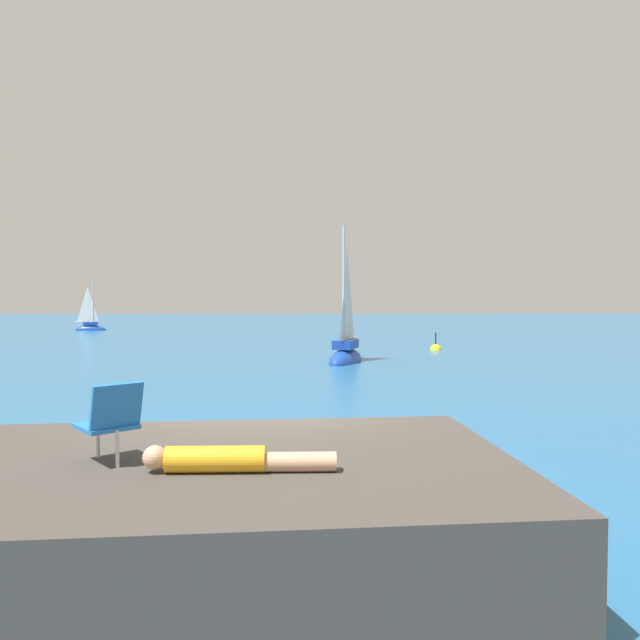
{
  "coord_description": "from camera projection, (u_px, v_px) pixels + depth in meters",
  "views": [
    {
      "loc": [
        0.51,
        -8.77,
        2.66
      ],
      "look_at": [
        1.32,
        11.91,
        1.81
      ],
      "focal_mm": 33.81,
      "sensor_mm": 36.0,
      "label": 1
    }
  ],
  "objects": [
    {
      "name": "sailboat_far",
      "position": [
        90.0,
        327.0,
        45.97
      ],
      "size": [
        2.36,
        1.09,
        4.3
      ],
      "rotation": [
        0.0,
        0.0,
        0.14
      ],
      "color": "#193D99",
      "rests_on": "ground"
    },
    {
      "name": "person_sunbather",
      "position": [
        230.0,
        460.0,
        5.48
      ],
      "size": [
        1.76,
        0.25,
        0.25
      ],
      "rotation": [
        0.0,
        0.0,
        6.27
      ],
      "color": "gold",
      "rests_on": "shore_ledge"
    },
    {
      "name": "shore_ledge",
      "position": [
        204.0,
        512.0,
        5.93
      ],
      "size": [
        6.32,
        4.07,
        1.05
      ],
      "primitive_type": "cube",
      "rotation": [
        0.0,
        0.0,
        0.06
      ],
      "color": "#423D38",
      "rests_on": "ground"
    },
    {
      "name": "boulder_inland",
      "position": [
        311.0,
        501.0,
        7.76
      ],
      "size": [
        1.11,
        1.13,
        0.7
      ],
      "primitive_type": "cube",
      "rotation": [
        -0.2,
        -0.12,
        2.57
      ],
      "color": "#383D3A",
      "rests_on": "ground"
    },
    {
      "name": "beach_chair",
      "position": [
        111.0,
        418.0,
        5.72
      ],
      "size": [
        0.75,
        0.76,
        0.8
      ],
      "rotation": [
        0.0,
        0.0,
        2.26
      ],
      "color": "blue",
      "rests_on": "shore_ledge"
    },
    {
      "name": "ground_plane",
      "position": [
        262.0,
        476.0,
        8.84
      ],
      "size": [
        160.0,
        160.0,
        0.0
      ],
      "primitive_type": "plane",
      "color": "#236093"
    },
    {
      "name": "sailboat_near",
      "position": [
        346.0,
        354.0,
        24.07
      ],
      "size": [
        2.07,
        3.3,
        5.95
      ],
      "rotation": [
        0.0,
        0.0,
        4.36
      ],
      "color": "#193D99",
      "rests_on": "ground"
    },
    {
      "name": "boulder_seaward",
      "position": [
        317.0,
        487.0,
        8.36
      ],
      "size": [
        0.91,
        0.94,
        0.42
      ],
      "primitive_type": "cube",
      "rotation": [
        0.03,
        -0.0,
        2.2
      ],
      "color": "#474137",
      "rests_on": "ground"
    },
    {
      "name": "marker_buoy",
      "position": [
        436.0,
        350.0,
        29.38
      ],
      "size": [
        0.56,
        0.56,
        1.13
      ],
      "color": "yellow",
      "rests_on": "ground"
    }
  ]
}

